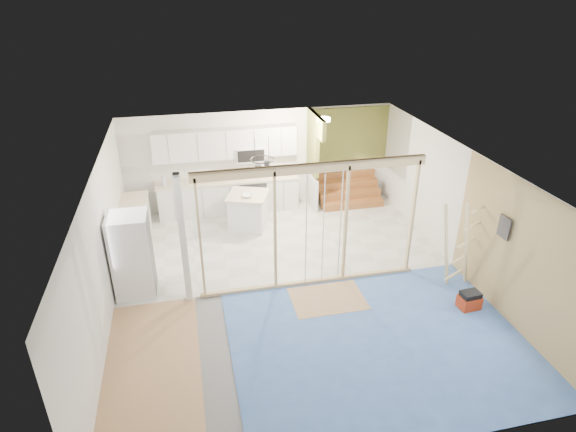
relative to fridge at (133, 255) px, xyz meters
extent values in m
cube|color=slate|center=(3.08, -0.45, -0.85)|extent=(7.00, 8.00, 0.01)
cube|color=white|center=(3.08, -0.45, 1.75)|extent=(7.00, 8.00, 0.01)
cube|color=silver|center=(3.08, 3.55, 0.45)|extent=(7.00, 0.01, 2.60)
cube|color=silver|center=(3.08, -4.45, 0.45)|extent=(7.00, 0.01, 2.60)
cube|color=silver|center=(-0.42, -0.45, 0.45)|extent=(0.01, 8.00, 2.60)
cube|color=silver|center=(6.58, -0.45, 0.45)|extent=(0.01, 8.00, 2.60)
cube|color=silver|center=(3.08, 1.55, -0.84)|extent=(7.00, 4.00, 0.02)
cube|color=#4F7DC1|center=(4.08, -2.45, -0.84)|extent=(5.00, 4.00, 0.02)
cube|color=tan|center=(0.33, -2.45, -0.84)|extent=(1.50, 4.00, 0.02)
cube|color=tan|center=(3.58, -1.05, -0.83)|extent=(1.40, 1.00, 0.01)
cube|color=tan|center=(3.38, -0.45, 1.65)|extent=(4.40, 0.09, 0.18)
cube|color=tan|center=(3.38, -0.45, -0.80)|extent=(4.40, 0.09, 0.06)
cube|color=silver|center=(0.98, -0.45, 0.45)|extent=(0.12, 0.14, 2.60)
cube|color=tan|center=(1.28, -0.45, 0.45)|extent=(0.04, 0.09, 2.40)
cube|color=tan|center=(2.68, -0.45, 0.45)|extent=(0.05, 0.09, 2.40)
cube|color=tan|center=(4.08, -0.45, 0.45)|extent=(0.04, 0.09, 2.40)
cube|color=tan|center=(5.48, -0.45, 0.45)|extent=(0.04, 0.09, 2.40)
cylinder|color=silver|center=(3.28, -0.48, 0.37)|extent=(0.02, 0.02, 2.35)
cylinder|color=silver|center=(3.98, -0.43, 0.37)|extent=(0.02, 0.02, 2.35)
cylinder|color=silver|center=(3.63, -0.45, 0.37)|extent=(0.02, 0.02, 2.35)
cube|color=silver|center=(2.18, 3.25, -0.41)|extent=(3.60, 0.60, 0.88)
cube|color=beige|center=(2.18, 3.25, 0.06)|extent=(3.66, 0.64, 0.05)
cube|color=silver|center=(-0.12, 2.15, -0.41)|extent=(0.60, 1.60, 0.88)
cube|color=beige|center=(-0.12, 2.15, 0.06)|extent=(0.64, 1.64, 0.05)
cube|color=silver|center=(2.18, 3.37, 1.00)|extent=(3.60, 0.34, 0.75)
cube|color=silver|center=(2.78, 3.33, 0.70)|extent=(0.72, 0.38, 0.36)
cube|color=black|center=(2.78, 3.14, 0.70)|extent=(0.68, 0.02, 0.30)
cube|color=olive|center=(4.38, 3.10, 0.95)|extent=(0.10, 0.90, 1.60)
cube|color=silver|center=(4.38, 3.10, -0.40)|extent=(0.10, 0.90, 0.90)
cube|color=olive|center=(4.38, 2.40, 1.50)|extent=(0.10, 0.50, 0.50)
cube|color=olive|center=(5.48, 3.52, 0.90)|extent=(2.20, 0.04, 1.60)
cube|color=silver|center=(5.48, 3.52, -0.40)|extent=(2.20, 0.04, 0.90)
cube|color=#95552B|center=(5.43, 2.75, -0.75)|extent=(1.70, 0.26, 0.20)
cube|color=#95552B|center=(5.43, 3.01, -0.55)|extent=(1.70, 0.26, 0.20)
cube|color=#95552B|center=(5.43, 3.27, -0.35)|extent=(1.70, 0.26, 0.20)
cube|color=#95552B|center=(5.43, 3.53, -0.15)|extent=(1.70, 0.26, 0.20)
torus|color=black|center=(2.78, 1.45, 1.20)|extent=(0.52, 0.52, 0.02)
cylinder|color=black|center=(2.63, 1.45, 1.45)|extent=(0.01, 0.01, 0.50)
cylinder|color=black|center=(2.93, 1.45, 1.45)|extent=(0.01, 0.01, 0.50)
cylinder|color=#38383D|center=(2.68, 1.35, 1.05)|extent=(0.14, 0.14, 0.14)
cylinder|color=#38383D|center=(2.90, 1.55, 1.07)|extent=(0.12, 0.12, 0.12)
cube|color=tan|center=(6.56, -2.45, 0.45)|extent=(0.02, 4.00, 2.60)
cube|color=#38383D|center=(6.51, -1.85, 0.80)|extent=(0.04, 0.30, 0.40)
cylinder|color=#FFEABF|center=(4.48, 2.55, 1.69)|extent=(0.32, 0.32, 0.08)
cube|color=white|center=(-0.01, 0.00, 0.00)|extent=(0.74, 0.71, 1.69)
cube|color=#38383D|center=(0.35, 0.00, 0.00)|extent=(0.03, 0.68, 1.66)
cube|color=silver|center=(2.53, 2.24, -0.43)|extent=(1.06, 1.06, 0.84)
cube|color=beige|center=(2.53, 2.24, 0.03)|extent=(1.19, 1.19, 0.05)
imported|color=white|center=(2.51, 2.10, 0.09)|extent=(0.31, 0.31, 0.06)
imported|color=#B3B7C8|center=(0.58, 3.17, 0.25)|extent=(0.15, 0.16, 0.34)
imported|color=silver|center=(2.64, 3.21, 0.19)|extent=(0.10, 0.11, 0.21)
cube|color=#9C2B0E|center=(6.08, -1.89, -0.71)|extent=(0.40, 0.32, 0.27)
cube|color=black|center=(6.08, -1.89, -0.53)|extent=(0.36, 0.27, 0.10)
cube|color=#D6BD82|center=(5.89, -1.15, 0.11)|extent=(0.44, 0.17, 1.88)
cube|color=#D6BD82|center=(6.30, -1.15, 0.11)|extent=(0.44, 0.17, 1.88)
cube|color=#D6BD82|center=(6.15, -1.15, -0.59)|extent=(0.44, 0.17, 0.12)
cube|color=#D6BD82|center=(6.22, -1.15, -0.23)|extent=(0.44, 0.17, 0.12)
cube|color=#D6BD82|center=(6.30, -1.15, 0.14)|extent=(0.44, 0.17, 0.12)
cube|color=#D6BD82|center=(6.38, -1.15, 0.50)|extent=(0.44, 0.17, 0.12)
cube|color=#D6BD82|center=(6.45, -1.15, 0.86)|extent=(0.44, 0.17, 0.12)
camera|label=1|loc=(1.17, -8.30, 4.73)|focal=30.00mm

